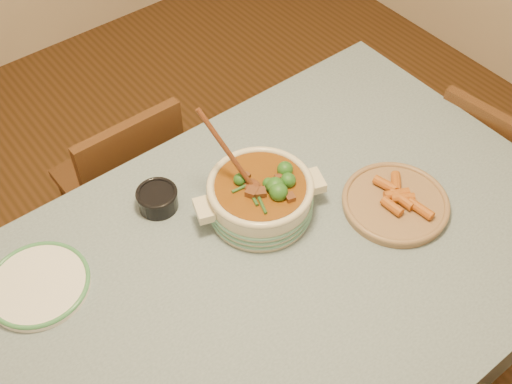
# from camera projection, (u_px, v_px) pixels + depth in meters

# --- Properties ---
(dining_table) EXTENTS (1.68, 1.08, 0.76)m
(dining_table) POSITION_uv_depth(u_px,v_px,m) (273.00, 280.00, 1.73)
(dining_table) COLOR brown
(dining_table) RESTS_ON floor
(stew_casserole) EXTENTS (0.36, 0.35, 0.34)m
(stew_casserole) POSITION_uv_depth(u_px,v_px,m) (260.00, 195.00, 1.71)
(stew_casserole) COLOR beige
(stew_casserole) RESTS_ON dining_table
(white_plate) EXTENTS (0.28, 0.28, 0.02)m
(white_plate) POSITION_uv_depth(u_px,v_px,m) (38.00, 284.00, 1.60)
(white_plate) COLOR white
(white_plate) RESTS_ON dining_table
(condiment_bowl) EXTENTS (0.14, 0.14, 0.06)m
(condiment_bowl) POSITION_uv_depth(u_px,v_px,m) (157.00, 198.00, 1.75)
(condiment_bowl) COLOR black
(condiment_bowl) RESTS_ON dining_table
(fried_plate) EXTENTS (0.39, 0.39, 0.05)m
(fried_plate) POSITION_uv_depth(u_px,v_px,m) (396.00, 202.00, 1.76)
(fried_plate) COLOR #9F8158
(fried_plate) RESTS_ON dining_table
(chair_far) EXTENTS (0.37, 0.37, 0.79)m
(chair_far) POSITION_uv_depth(u_px,v_px,m) (127.00, 182.00, 2.25)
(chair_far) COLOR #57381A
(chair_far) RESTS_ON floor
(chair_right) EXTENTS (0.41, 0.41, 0.79)m
(chair_right) POSITION_uv_depth(u_px,v_px,m) (486.00, 174.00, 2.27)
(chair_right) COLOR #57381A
(chair_right) RESTS_ON floor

